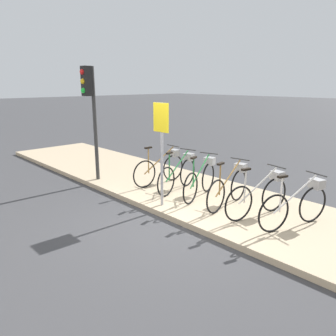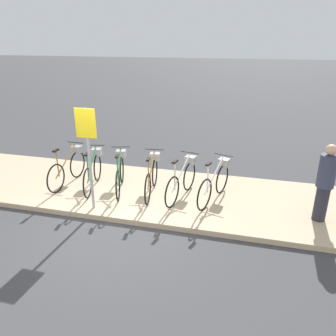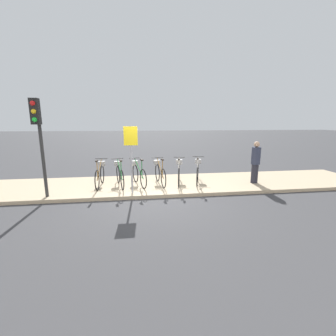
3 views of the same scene
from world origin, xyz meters
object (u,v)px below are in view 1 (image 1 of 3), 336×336
Objects in this scene: traffic_light at (90,99)px; sign_post at (161,137)px; parked_bicycle_2 at (201,178)px; parked_bicycle_3 at (230,185)px; parked_bicycle_5 at (298,203)px; parked_bicycle_4 at (261,194)px; parked_bicycle_1 at (179,172)px; parked_bicycle_0 at (162,167)px.

sign_post is (2.72, 0.06, -0.68)m from traffic_light.
parked_bicycle_3 is (0.82, 0.00, 0.00)m from parked_bicycle_2.
traffic_light is (-5.27, -1.16, 1.74)m from parked_bicycle_5.
parked_bicycle_4 is at bearing -0.20° from parked_bicycle_2.
parked_bicycle_1 is 1.51m from parked_bicycle_3.
parked_bicycle_0 is at bearing -179.98° from parked_bicycle_5.
sign_post is at bearing -64.99° from parked_bicycle_1.
parked_bicycle_3 is 0.76× the size of sign_post.
parked_bicycle_0 is 0.72m from parked_bicycle_1.
parked_bicycle_1 is at bearing -178.73° from parked_bicycle_5.
parked_bicycle_5 is (3.03, 0.07, 0.00)m from parked_bicycle_1.
parked_bicycle_5 is 5.67m from traffic_light.
traffic_light is (-4.51, -1.12, 1.74)m from parked_bicycle_4.
sign_post reaches higher than parked_bicycle_4.
parked_bicycle_2 is (1.41, -0.03, 0.00)m from parked_bicycle_0.
parked_bicycle_0 is at bearing 179.34° from parked_bicycle_3.
parked_bicycle_1 is at bearing -178.49° from parked_bicycle_3.
parked_bicycle_1 and parked_bicycle_2 have the same top height.
parked_bicycle_5 is 0.54× the size of traffic_light.
parked_bicycle_0 is 1.02× the size of parked_bicycle_4.
parked_bicycle_1 is 2.27m from parked_bicycle_4.
parked_bicycle_0 is 1.04× the size of parked_bicycle_5.
parked_bicycle_2 is (0.70, 0.04, 0.00)m from parked_bicycle_1.
sign_post is at bearing -149.19° from parked_bicycle_4.
parked_bicycle_3 is 0.56× the size of traffic_light.
parked_bicycle_3 and parked_bicycle_5 have the same top height.
parked_bicycle_0 is at bearing 174.77° from parked_bicycle_1.
traffic_light is at bearing -166.01° from parked_bicycle_4.
parked_bicycle_3 is at bearing 0.25° from parked_bicycle_2.
parked_bicycle_2 is 1.52m from sign_post.
sign_post reaches higher than parked_bicycle_5.
parked_bicycle_5 is (0.76, 0.04, 0.00)m from parked_bicycle_4.
parked_bicycle_0 is at bearing 178.82° from parked_bicycle_2.
parked_bicycle_3 is 4.29m from traffic_light.
traffic_light reaches higher than parked_bicycle_5.
sign_post reaches higher than parked_bicycle_0.
parked_bicycle_4 is (1.57, -0.01, 0.00)m from parked_bicycle_2.
parked_bicycle_2 and parked_bicycle_5 have the same top height.
parked_bicycle_2 is 0.97× the size of parked_bicycle_3.
parked_bicycle_4 is 0.76m from parked_bicycle_5.
parked_bicycle_0 is 0.56× the size of traffic_light.
parked_bicycle_2 is at bearing 2.99° from parked_bicycle_1.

